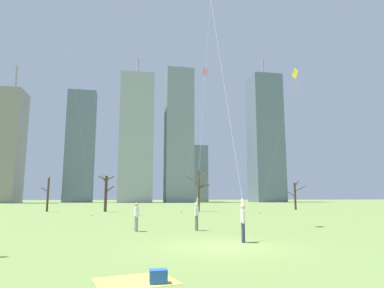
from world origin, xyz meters
TOP-DOWN VIEW (x-y plane):
  - ground_plane at (0.00, 0.00)m, footprint 400.00×400.00m
  - kite_flyer_midfield_right_teal at (0.33, 5.20)m, footprint 0.51×7.12m
  - kite_flyer_foreground_left_blue at (1.31, 1.97)m, footprint 0.49×8.45m
  - bystander_watching_nearby at (-3.13, 6.55)m, footprint 0.27×0.50m
  - distant_kite_drifting_right_pink at (5.37, 26.30)m, footprint 2.88×2.82m
  - distant_kite_drifting_left_yellow at (13.80, 19.31)m, footprint 1.91×7.57m
  - distant_kite_low_near_trees_white at (-11.50, 24.88)m, footprint 5.31×2.58m
  - picnic_spot at (-3.17, -5.11)m, footprint 2.09×1.79m
  - bare_tree_center at (-14.04, 34.88)m, footprint 1.28×2.17m
  - bare_tree_leftmost at (-6.41, 33.08)m, footprint 2.12×2.92m
  - bare_tree_far_right_edge at (21.55, 34.56)m, footprint 2.21×2.59m
  - bare_tree_rightmost at (5.84, 31.43)m, footprint 3.20×1.23m
  - skyline_mid_tower_right at (13.75, 101.76)m, footprint 9.48×9.25m
  - skyline_wide_slab at (-20.15, 108.62)m, footprint 9.57×5.99m
  - skyline_mid_tower_left at (47.37, 104.54)m, footprint 11.08×10.63m
  - skyline_squat_block at (-40.73, 101.97)m, footprint 6.93×10.87m
  - skyline_tall_tower at (24.61, 118.86)m, footprint 5.54×9.68m
  - skyline_short_annex at (-1.06, 102.42)m, footprint 11.39×9.33m

SIDE VIEW (x-z plane):
  - ground_plane at x=0.00m, z-range 0.00..0.00m
  - picnic_spot at x=-3.17m, z-range -0.06..0.25m
  - bystander_watching_nearby at x=-3.13m, z-range 0.09..1.71m
  - bare_tree_far_right_edge at x=21.55m, z-range 0.02..4.38m
  - bare_tree_center at x=-14.04m, z-range 0.04..4.68m
  - bare_tree_leftmost at x=-6.41m, z-range 0.18..5.19m
  - bare_tree_rightmost at x=5.84m, z-range 0.17..5.61m
  - kite_flyer_foreground_left_blue at x=1.31m, z-range -7.19..13.74m
  - kite_flyer_midfield_right_teal at x=0.33m, z-range -5.07..13.64m
  - skyline_tall_tower at x=24.61m, z-range 0.00..22.02m
  - distant_kite_drifting_left_yellow at x=13.80m, z-range 6.26..22.07m
  - distant_kite_drifting_right_pink at x=5.37m, z-range 7.17..25.27m
  - skyline_squat_block at x=-40.73m, z-range -4.38..40.55m
  - skyline_wide_slab at x=-20.15m, z-range 0.00..39.26m
  - skyline_short_annex at x=-1.06m, z-range -3.15..47.55m
  - skyline_mid_tower_right at x=13.75m, z-range 0.00..46.85m
  - skyline_mid_tower_left at x=47.37m, z-range -3.78..51.81m
  - distant_kite_low_near_trees_white at x=-11.50m, z-range 10.62..38.06m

